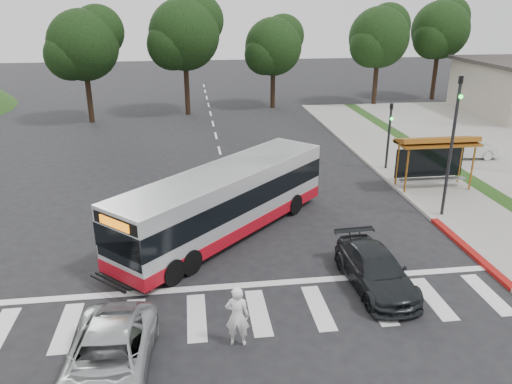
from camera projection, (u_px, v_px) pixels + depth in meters
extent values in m
plane|color=black|center=(242.00, 243.00, 20.83)|extent=(140.00, 140.00, 0.00)
cube|color=gray|center=(411.00, 170.00, 29.59)|extent=(4.00, 40.00, 0.12)
cube|color=#9E9991|center=(379.00, 172.00, 29.34)|extent=(0.30, 40.00, 0.15)
cube|color=maroon|center=(469.00, 250.00, 20.08)|extent=(0.32, 6.00, 0.15)
cube|color=silver|center=(258.00, 312.00, 16.20)|extent=(18.00, 2.60, 0.01)
cylinder|color=#995919|center=(406.00, 172.00, 25.58)|extent=(0.10, 0.10, 2.30)
cylinder|color=#995919|center=(472.00, 169.00, 26.03)|extent=(0.10, 0.10, 2.30)
cylinder|color=#995919|center=(397.00, 165.00, 26.69)|extent=(0.10, 0.10, 2.30)
cylinder|color=#995919|center=(460.00, 162.00, 27.14)|extent=(0.10, 0.10, 2.30)
cube|color=#995919|center=(437.00, 143.00, 25.89)|extent=(4.20, 1.60, 0.12)
cube|color=#995919|center=(437.00, 140.00, 25.89)|extent=(4.20, 1.32, 0.51)
cube|color=black|center=(429.00, 162.00, 26.90)|extent=(3.80, 0.06, 1.60)
cube|color=gray|center=(432.00, 179.00, 26.61)|extent=(3.60, 0.40, 0.08)
cylinder|color=black|center=(451.00, 150.00, 22.26)|extent=(0.14, 0.14, 6.50)
imported|color=black|center=(460.00, 88.00, 21.28)|extent=(0.16, 0.20, 1.00)
sphere|color=#19E533|center=(461.00, 97.00, 21.24)|extent=(0.18, 0.18, 0.18)
cylinder|color=black|center=(389.00, 137.00, 29.18)|extent=(0.14, 0.14, 4.00)
imported|color=black|center=(391.00, 112.00, 28.65)|extent=(0.16, 0.20, 1.00)
sphere|color=#19E533|center=(392.00, 119.00, 28.61)|extent=(0.18, 0.18, 0.18)
cylinder|color=black|center=(375.00, 81.00, 47.93)|extent=(0.44, 0.44, 4.40)
sphere|color=black|center=(379.00, 37.00, 46.49)|extent=(5.60, 5.60, 5.60)
sphere|color=black|center=(388.00, 26.00, 47.06)|extent=(4.20, 4.20, 4.20)
sphere|color=black|center=(371.00, 46.00, 45.97)|extent=(3.92, 3.92, 3.92)
cylinder|color=black|center=(435.00, 75.00, 50.61)|extent=(0.44, 0.44, 4.84)
sphere|color=black|center=(440.00, 30.00, 49.04)|extent=(5.60, 5.60, 5.60)
sphere|color=black|center=(448.00, 18.00, 49.56)|extent=(4.20, 4.20, 4.20)
sphere|color=black|center=(433.00, 39.00, 48.54)|extent=(3.92, 3.92, 3.92)
cylinder|color=black|center=(187.00, 87.00, 43.77)|extent=(0.44, 0.44, 4.84)
sphere|color=black|center=(184.00, 35.00, 42.19)|extent=(6.00, 6.00, 6.00)
sphere|color=black|center=(198.00, 20.00, 42.78)|extent=(4.50, 4.50, 4.50)
sphere|color=black|center=(172.00, 45.00, 41.64)|extent=(4.20, 4.20, 4.20)
cylinder|color=black|center=(273.00, 86.00, 46.78)|extent=(0.44, 0.44, 3.96)
sphere|color=black|center=(273.00, 47.00, 45.49)|extent=(5.20, 5.20, 5.20)
sphere|color=black|center=(283.00, 36.00, 46.03)|extent=(3.90, 3.90, 3.90)
sphere|color=black|center=(264.00, 55.00, 45.00)|extent=(3.64, 3.64, 3.64)
cylinder|color=black|center=(89.00, 96.00, 40.99)|extent=(0.44, 0.44, 4.40)
sphere|color=black|center=(83.00, 45.00, 39.56)|extent=(5.60, 5.60, 5.60)
sphere|color=black|center=(98.00, 31.00, 40.12)|extent=(4.20, 4.20, 4.20)
sphere|color=black|center=(70.00, 55.00, 39.04)|extent=(3.92, 3.92, 3.92)
imported|color=white|center=(237.00, 316.00, 14.38)|extent=(0.78, 0.59, 1.92)
imported|color=black|center=(375.00, 270.00, 17.46)|extent=(2.09, 4.63, 1.31)
imported|color=#AFB3B5|center=(108.00, 359.00, 13.09)|extent=(2.48, 4.91, 1.33)
imported|color=silver|center=(467.00, 148.00, 31.64)|extent=(3.88, 1.65, 1.24)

